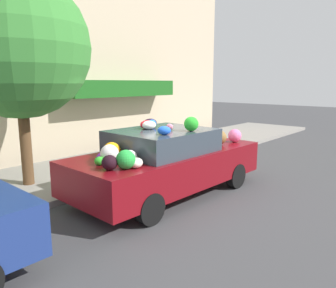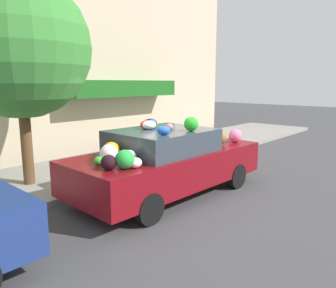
# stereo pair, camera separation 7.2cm
# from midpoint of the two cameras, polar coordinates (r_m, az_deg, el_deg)

# --- Properties ---
(ground_plane) EXTENTS (60.00, 60.00, 0.00)m
(ground_plane) POSITION_cam_midpoint_polar(r_m,az_deg,el_deg) (7.21, -0.53, -8.55)
(ground_plane) COLOR #424244
(sidewalk_curb) EXTENTS (24.00, 3.20, 0.13)m
(sidewalk_curb) POSITION_cam_midpoint_polar(r_m,az_deg,el_deg) (9.13, -13.35, -4.28)
(sidewalk_curb) COLOR gray
(sidewalk_curb) RESTS_ON ground
(building_facade) EXTENTS (18.00, 1.20, 6.37)m
(building_facade) POSITION_cam_midpoint_polar(r_m,az_deg,el_deg) (10.82, -20.44, 13.98)
(building_facade) COLOR #C6B293
(building_facade) RESTS_ON ground
(street_tree) EXTENTS (3.02, 3.02, 4.49)m
(street_tree) POSITION_cam_midpoint_polar(r_m,az_deg,el_deg) (7.78, -24.93, 15.08)
(street_tree) COLOR brown
(street_tree) RESTS_ON sidewalk_curb
(fire_hydrant) EXTENTS (0.20, 0.20, 0.70)m
(fire_hydrant) POSITION_cam_midpoint_polar(r_m,az_deg,el_deg) (9.88, 0.62, -0.43)
(fire_hydrant) COLOR gold
(fire_hydrant) RESTS_ON sidewalk_curb
(art_car) EXTENTS (4.44, 1.99, 1.71)m
(art_car) POSITION_cam_midpoint_polar(r_m,az_deg,el_deg) (6.95, -0.45, -2.84)
(art_car) COLOR maroon
(art_car) RESTS_ON ground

